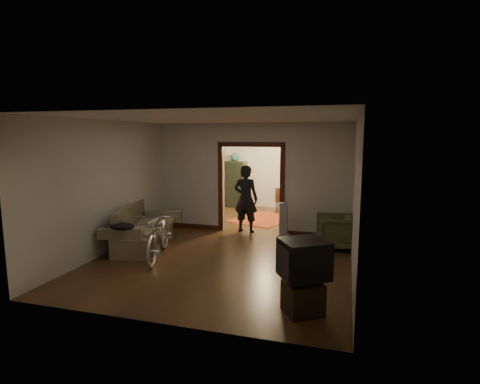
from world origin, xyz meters
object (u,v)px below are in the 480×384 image
at_px(sofa, 144,226).
at_px(desk, 309,202).
at_px(bicycle, 159,234).
at_px(person, 246,199).
at_px(armchair, 336,231).
at_px(locker, 235,184).

height_order(sofa, desk, sofa).
relative_size(bicycle, desk, 1.99).
bearing_deg(person, armchair, 165.12).
distance_m(locker, desk, 2.66).
bearing_deg(armchair, person, -117.55).
relative_size(armchair, person, 0.47).
height_order(bicycle, locker, locker).
distance_m(sofa, bicycle, 0.90).
distance_m(sofa, locker, 5.21).
bearing_deg(person, sofa, 50.02).
distance_m(bicycle, armchair, 3.83).
height_order(sofa, armchair, sofa).
height_order(bicycle, person, person).
bearing_deg(desk, armchair, -58.83).
distance_m(armchair, desk, 3.95).
height_order(person, desk, person).
relative_size(locker, desk, 1.70).
bearing_deg(locker, armchair, -46.64).
xyz_separation_m(person, desk, (1.31, 3.02, -0.53)).
distance_m(sofa, person, 2.67).
bearing_deg(locker, person, -66.31).
height_order(sofa, bicycle, bicycle).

